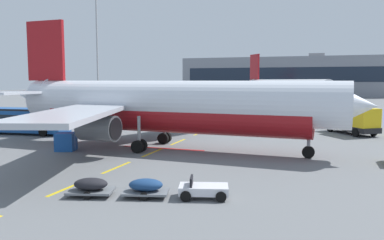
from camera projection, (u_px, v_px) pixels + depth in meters
name	position (u px, v px, depth m)	size (l,w,h in m)	color
apron_paint_markings	(206.00, 130.00, 49.10)	(8.00, 93.50, 0.01)	yellow
airliner_foreground	(166.00, 106.00, 35.46)	(34.75, 34.61, 12.20)	silver
airliner_mid_left	(282.00, 90.00, 84.37)	(30.58, 32.86, 12.61)	white
apron_shuttle_bus	(18.00, 119.00, 45.52)	(12.24, 3.95, 3.00)	#194C99
catering_truck	(353.00, 120.00, 45.29)	(6.06, 7.07, 3.14)	black
baggage_train	(146.00, 187.00, 20.97)	(8.67, 3.76, 1.14)	silver
uld_cargo_container	(66.00, 142.00, 34.75)	(1.99, 1.96, 1.60)	#194C9E
apron_light_mast_near	(97.00, 26.00, 80.80)	(1.80, 1.80, 28.47)	slate
terminal_satellite	(285.00, 77.00, 159.80)	(80.64, 23.77, 16.80)	gray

